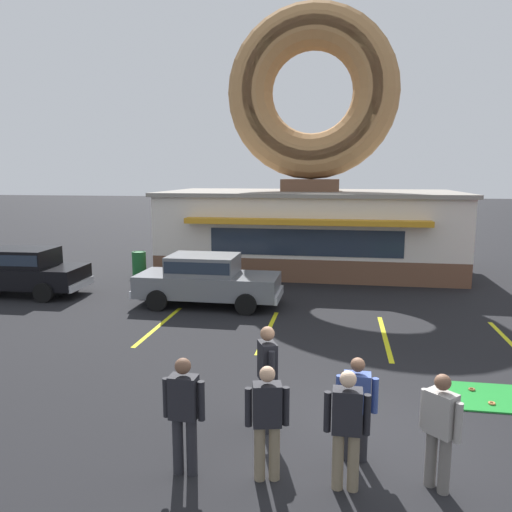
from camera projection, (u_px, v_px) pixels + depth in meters
The scene contains 18 objects.
ground_plane at pixel (368, 436), 7.89m from camera, with size 160.00×160.00×0.00m, color black.
donut_shop_building at pixel (311, 182), 21.14m from camera, with size 12.30×6.75×10.96m.
mini_donut_near_left at pixel (453, 400), 9.03m from camera, with size 0.13×0.13×0.04m, color #A5724C.
mini_donut_near_right at pixel (472, 389), 9.48m from camera, with size 0.13×0.13×0.04m, color brown.
mini_donut_extra at pixel (492, 403), 8.91m from camera, with size 0.13×0.13×0.04m, color #D17F47.
car_grey at pixel (207, 278), 15.60m from camera, with size 4.56×1.98×1.60m.
car_black at pixel (20, 270), 16.96m from camera, with size 4.63×2.13×1.60m.
pedestrian_blue_sweater_man at pixel (184, 410), 6.76m from camera, with size 0.60×0.26×1.67m.
pedestrian_hooded_kid at pixel (356, 405), 7.10m from camera, with size 0.60×0.25×1.55m.
pedestrian_leather_jacket_man at pixel (267, 373), 7.93m from camera, with size 0.37×0.55×1.74m.
pedestrian_clipboard_woman at pixel (440, 427), 6.43m from camera, with size 0.46×0.44×1.59m.
pedestrian_beanie_man at pixel (347, 425), 6.42m from camera, with size 0.60×0.24×1.64m.
pedestrian_crossing_woman at pixel (267, 418), 6.64m from camera, with size 0.58×0.32×1.61m.
trash_bin at pixel (139, 263), 20.28m from camera, with size 0.57×0.57×0.97m.
parking_stripe_far_left at pixel (159, 325), 13.62m from camera, with size 0.12×3.60×0.01m, color yellow.
parking_stripe_left at pixel (268, 331), 13.14m from camera, with size 0.12×3.60×0.01m, color yellow.
parking_stripe_mid_left at pixel (385, 337), 12.65m from camera, with size 0.12×3.60×0.01m, color yellow.
parking_stripe_centre at pixel (511, 344), 12.16m from camera, with size 0.12×3.60×0.01m, color yellow.
Camera 1 is at (-0.54, -7.51, 4.11)m, focal length 35.00 mm.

